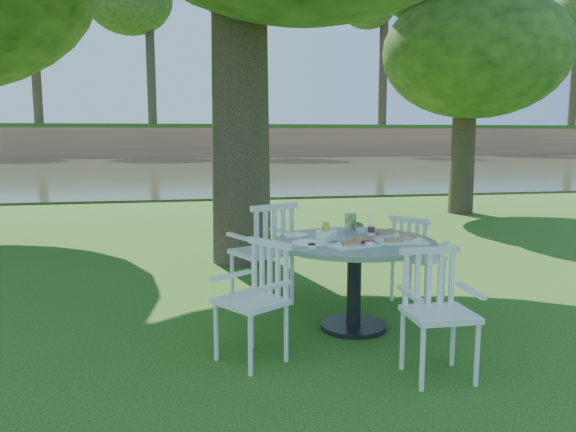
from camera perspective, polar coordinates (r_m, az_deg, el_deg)
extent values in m
plane|color=#1A420D|center=(5.52, 0.41, -9.06)|extent=(140.00, 140.00, 0.00)
cylinder|color=black|center=(4.92, 6.65, -11.04)|extent=(0.56, 0.56, 0.04)
cylinder|color=black|center=(4.82, 6.72, -6.94)|extent=(0.12, 0.12, 0.69)
cylinder|color=gray|center=(4.74, 6.80, -2.69)|extent=(1.35, 1.35, 0.04)
cylinder|color=white|center=(5.80, 15.50, -6.33)|extent=(0.03, 0.03, 0.42)
cylinder|color=white|center=(5.98, 12.31, -5.79)|extent=(0.03, 0.03, 0.42)
cylinder|color=white|center=(5.52, 13.83, -7.03)|extent=(0.03, 0.03, 0.42)
cylinder|color=white|center=(5.70, 10.53, -6.42)|extent=(0.03, 0.03, 0.42)
cube|color=white|center=(5.70, 13.11, -4.14)|extent=(0.57, 0.58, 0.04)
cube|color=white|center=(5.50, 12.18, -2.45)|extent=(0.28, 0.38, 0.43)
cylinder|color=white|center=(5.79, -1.90, -5.70)|extent=(0.04, 0.04, 0.49)
cylinder|color=white|center=(5.57, -5.69, -6.30)|extent=(0.04, 0.04, 0.49)
cylinder|color=white|center=(5.48, 0.41, -6.51)|extent=(0.04, 0.04, 0.49)
cylinder|color=white|center=(5.24, -3.51, -7.20)|extent=(0.04, 0.04, 0.49)
cube|color=white|center=(5.45, -2.68, -3.67)|extent=(0.65, 0.63, 0.04)
cube|color=white|center=(5.23, -1.39, -1.60)|extent=(0.48, 0.25, 0.51)
cylinder|color=white|center=(4.22, -7.32, -11.59)|extent=(0.03, 0.03, 0.43)
cylinder|color=white|center=(3.94, -3.85, -12.99)|extent=(0.03, 0.03, 0.43)
cylinder|color=white|center=(4.42, -3.73, -10.59)|extent=(0.03, 0.03, 0.43)
cylinder|color=white|center=(4.16, -0.20, -11.81)|extent=(0.03, 0.03, 0.43)
cube|color=white|center=(4.11, -3.82, -8.65)|extent=(0.58, 0.59, 0.04)
cube|color=white|center=(4.18, -1.86, -5.50)|extent=(0.27, 0.39, 0.44)
cylinder|color=white|center=(3.82, 13.50, -13.93)|extent=(0.03, 0.03, 0.43)
cylinder|color=white|center=(3.98, 18.65, -13.22)|extent=(0.03, 0.03, 0.43)
cylinder|color=white|center=(4.11, 11.55, -12.24)|extent=(0.03, 0.03, 0.43)
cylinder|color=white|center=(4.26, 16.40, -11.67)|extent=(0.03, 0.03, 0.43)
cube|color=white|center=(3.96, 15.16, -9.60)|extent=(0.44, 0.41, 0.04)
cube|color=white|center=(4.07, 14.12, -6.16)|extent=(0.44, 0.05, 0.44)
cube|color=white|center=(4.47, 6.57, -2.98)|extent=(0.44, 0.34, 0.01)
cube|color=white|center=(4.70, 11.38, -2.52)|extent=(0.44, 0.29, 0.02)
cube|color=white|center=(4.99, 9.93, -1.89)|extent=(0.35, 0.25, 0.01)
cylinder|color=white|center=(4.55, 2.15, -2.75)|extent=(0.29, 0.29, 0.01)
cylinder|color=white|center=(4.91, 0.72, -1.93)|extent=(0.21, 0.21, 0.01)
cylinder|color=white|center=(4.75, 3.88, -1.95)|extent=(0.18, 0.18, 0.07)
cylinder|color=white|center=(5.14, 6.91, -1.29)|extent=(0.16, 0.16, 0.05)
cylinder|color=silver|center=(4.93, 6.36, -0.82)|extent=(0.10, 0.10, 0.20)
cylinder|color=white|center=(4.84, 8.45, -1.01)|extent=(0.08, 0.08, 0.20)
cylinder|color=white|center=(4.78, 4.61, -1.67)|extent=(0.06, 0.06, 0.11)
cylinder|color=white|center=(4.64, 4.68, -1.94)|extent=(0.06, 0.06, 0.11)
cylinder|color=white|center=(4.52, 8.25, -2.76)|extent=(0.08, 0.08, 0.03)
cylinder|color=white|center=(4.76, 12.93, -2.35)|extent=(0.08, 0.08, 0.03)
cylinder|color=white|center=(4.88, 11.81, -2.08)|extent=(0.07, 0.07, 0.03)
cylinder|color=white|center=(4.36, 2.42, -3.13)|extent=(0.07, 0.07, 0.03)
ellipsoid|color=#1F3C13|center=(12.55, 17.73, 15.37)|extent=(3.51, 3.51, 2.46)
cube|color=#2F341F|center=(28.23, -9.20, 4.75)|extent=(100.00, 28.00, 0.12)
cube|color=#A96A4F|center=(43.68, -10.05, 7.35)|extent=(100.00, 3.00, 2.20)
cube|color=#1A420D|center=(51.18, -10.30, 8.84)|extent=(100.00, 18.00, 0.30)
cylinder|color=black|center=(47.72, -26.80, 15.84)|extent=(0.70, 0.70, 13.00)
cylinder|color=black|center=(46.30, -15.53, 16.66)|extent=(0.70, 0.70, 13.00)
cylinder|color=black|center=(46.60, -3.93, 16.87)|extent=(0.70, 0.70, 13.00)
ellipsoid|color=#1F3C13|center=(47.21, -3.97, 20.77)|extent=(5.60, 5.60, 4.48)
cylinder|color=black|center=(48.60, 7.11, 16.47)|extent=(0.70, 0.70, 13.00)
ellipsoid|color=#1F3C13|center=(49.18, 7.18, 20.22)|extent=(5.60, 5.60, 4.48)
cylinder|color=black|center=(52.10, 16.91, 15.62)|extent=(0.70, 0.70, 13.00)
ellipsoid|color=#1F3C13|center=(52.64, 17.06, 19.13)|extent=(5.60, 5.60, 4.48)
cylinder|color=black|center=(56.83, 25.20, 14.56)|extent=(0.70, 0.70, 13.00)
ellipsoid|color=#1F3C13|center=(57.32, 25.40, 17.78)|extent=(5.60, 5.60, 4.48)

